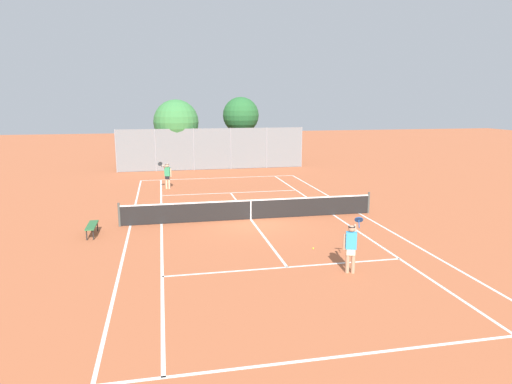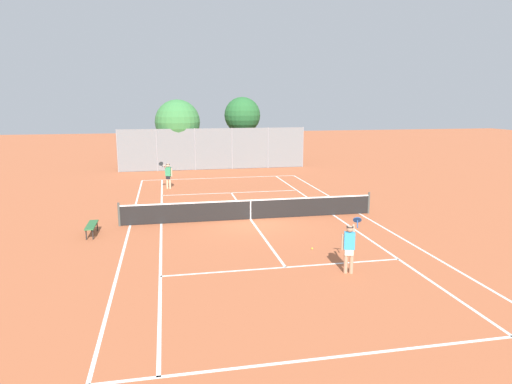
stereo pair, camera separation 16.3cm
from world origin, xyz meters
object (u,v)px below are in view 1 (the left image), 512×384
Objects in this scene: loose_tennis_ball_1 at (159,207)px; tree_behind_right at (241,117)px; tree_behind_left at (175,124)px; loose_tennis_ball_2 at (142,213)px; player_far_left at (167,174)px; player_near_side at (351,245)px; courtside_bench at (92,226)px; loose_tennis_ball_0 at (313,248)px; tennis_net at (251,209)px.

tree_behind_right is (7.21, 16.30, 4.05)m from loose_tennis_ball_1.
loose_tennis_ball_1 is 0.01× the size of tree_behind_left.
loose_tennis_ball_2 is at bearing -98.20° from tree_behind_left.
loose_tennis_ball_1 is 0.01× the size of tree_behind_right.
player_far_left reaches higher than loose_tennis_ball_1.
tree_behind_right is (1.07, 26.95, 3.15)m from player_near_side.
player_far_left is at bearing 77.66° from loose_tennis_ball_2.
loose_tennis_ball_2 is 0.01× the size of tree_behind_right.
player_near_side is 10.72m from courtside_bench.
tree_behind_left is at bearing 100.90° from loose_tennis_ball_0.
loose_tennis_ball_0 is at bearing -72.87° from tennis_net.
tennis_net is 2.15× the size of tree_behind_left.
tree_behind_right is at bearing 87.72° from player_near_side.
player_far_left is at bearing -120.77° from tree_behind_right.
player_near_side is 2.70m from loose_tennis_ball_0.
loose_tennis_ball_2 is 19.62m from tree_behind_right.
player_far_left is 1.18× the size of courtside_bench.
tree_behind_left is at bearing 81.80° from loose_tennis_ball_2.
loose_tennis_ball_0 is at bearing -46.91° from loose_tennis_ball_2.
tennis_net is 5.56m from loose_tennis_ball_2.
player_near_side reaches higher than loose_tennis_ball_2.
tennis_net is at bearing -38.29° from loose_tennis_ball_1.
courtside_bench is at bearing 145.49° from player_near_side.
loose_tennis_ball_2 is at bearing 126.17° from player_near_side.
tennis_net is at bearing 9.93° from courtside_bench.
tennis_net is 20.20m from tree_behind_right.
tree_behind_right is at bearing 81.47° from tennis_net.
loose_tennis_ball_1 and loose_tennis_ball_2 have the same top height.
courtside_bench is 23.40m from tree_behind_right.
loose_tennis_ball_0 is at bearing -54.83° from loose_tennis_ball_1.
tennis_net reaches higher than loose_tennis_ball_2.
player_near_side is at bearing -70.52° from player_far_left.
loose_tennis_ball_0 is at bearing 99.18° from player_near_side.
player_near_side is at bearing -92.28° from tree_behind_right.
tree_behind_left reaches higher than loose_tennis_ball_0.
tree_behind_right reaches higher than loose_tennis_ball_2.
loose_tennis_ball_1 is at bearing 141.71° from tennis_net.
tree_behind_right is (8.02, 17.44, 4.05)m from loose_tennis_ball_2.
courtside_bench is at bearing -120.39° from loose_tennis_ball_1.
player_far_left is 26.88× the size of loose_tennis_ball_0.
loose_tennis_ball_0 is 9.95m from loose_tennis_ball_1.
loose_tennis_ball_1 is (-5.73, 8.13, 0.00)m from loose_tennis_ball_0.
loose_tennis_ball_0 and loose_tennis_ball_2 have the same top height.
player_far_left is 0.31× the size of tree_behind_right.
tennis_net reaches higher than loose_tennis_ball_0.
courtside_bench is (-8.42, 3.55, 0.38)m from loose_tennis_ball_0.
loose_tennis_ball_0 is (-0.41, 2.51, -0.89)m from player_near_side.
loose_tennis_ball_0 is 24.81m from tree_behind_right.
player_far_left is at bearing 111.31° from loose_tennis_ball_0.
loose_tennis_ball_2 is (-0.81, -1.14, 0.00)m from loose_tennis_ball_1.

